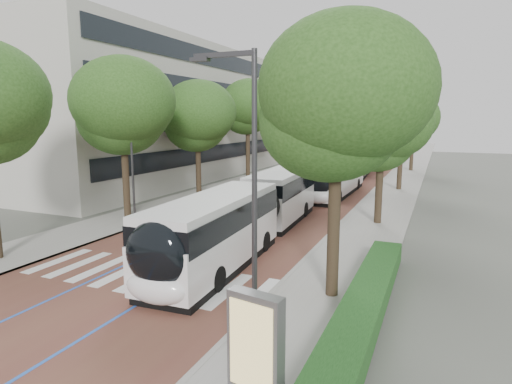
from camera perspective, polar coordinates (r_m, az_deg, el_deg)
ground at (r=18.02m, az=-16.76°, el=-11.73°), size 160.00×160.00×0.00m
road at (r=54.22m, az=11.50°, el=2.69°), size 11.00×140.00×0.02m
sidewalk_left at (r=56.22m, az=4.00°, el=3.16°), size 4.00×140.00×0.12m
sidewalk_right at (r=53.20m, az=19.43°, el=2.25°), size 4.00×140.00×0.12m
kerb_left at (r=55.62m, az=5.85°, el=3.06°), size 0.20×140.00×0.14m
kerb_right at (r=53.36m, az=17.40°, el=2.38°), size 0.20×140.00×0.14m
zebra_crossing at (r=18.61m, az=-14.27°, el=-10.83°), size 10.55×3.60×0.01m
lane_line_left at (r=54.57m, az=9.86°, el=2.80°), size 0.12×126.00×0.01m
lane_line_right at (r=53.91m, az=13.17°, el=2.60°), size 0.12×126.00×0.01m
office_building at (r=50.86m, az=-13.67°, el=10.06°), size 18.11×40.00×14.00m
hedge at (r=14.15m, az=13.85°, el=-15.42°), size 1.20×14.00×0.80m
streetlight_near at (r=10.78m, az=-1.08°, el=0.94°), size 1.82×0.20×8.00m
streetlight_far at (r=35.01m, az=16.24°, el=6.64°), size 1.82×0.20×8.00m
lamp_post_left at (r=26.97m, az=-16.21°, el=4.35°), size 0.14×0.14×8.00m
trees_left at (r=40.95m, az=-3.57°, el=10.32°), size 6.42×60.62×9.92m
trees_right at (r=32.75m, az=17.77°, el=8.73°), size 5.87×47.44×9.37m
lead_bus at (r=22.02m, az=-1.01°, el=-2.97°), size 3.43×18.50×3.20m
bus_queued_0 at (r=36.87m, az=10.45°, el=2.02°), size 2.70×12.43×3.20m
bus_queued_1 at (r=49.74m, az=13.17°, el=3.88°), size 3.29×12.53×3.20m
bus_queued_2 at (r=62.70m, az=15.86°, el=4.93°), size 3.03×12.49×3.20m
bus_queued_3 at (r=74.93m, az=16.80°, el=5.61°), size 2.64×12.42×3.20m
ad_panel at (r=9.89m, az=-0.08°, el=-20.20°), size 1.34×0.60×2.69m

